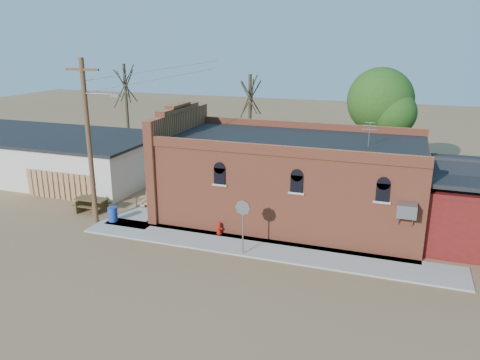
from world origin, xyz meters
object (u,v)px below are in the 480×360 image
(picnic_table, at_px, (92,203))
(trash_barrel, at_px, (113,214))
(stop_sign, at_px, (243,213))
(utility_pole, at_px, (90,139))
(brick_bar, at_px, (286,178))
(fire_hydrant, at_px, (219,228))

(picnic_table, bearing_deg, trash_barrel, -26.56)
(stop_sign, xyz_separation_m, picnic_table, (-10.43, 2.61, -1.62))
(picnic_table, bearing_deg, utility_pole, -45.92)
(brick_bar, height_order, fire_hydrant, brick_bar)
(trash_barrel, bearing_deg, picnic_table, 153.15)
(fire_hydrant, bearing_deg, stop_sign, -50.78)
(trash_barrel, distance_m, picnic_table, 2.47)
(fire_hydrant, xyz_separation_m, stop_sign, (1.94, -1.80, 1.75))
(stop_sign, bearing_deg, picnic_table, -170.82)
(brick_bar, distance_m, utility_pole, 10.96)
(fire_hydrant, xyz_separation_m, picnic_table, (-8.50, 0.82, 0.13))
(utility_pole, distance_m, picnic_table, 4.67)
(trash_barrel, xyz_separation_m, picnic_table, (-2.20, 1.11, 0.04))
(utility_pole, xyz_separation_m, trash_barrel, (0.84, 0.30, -4.28))
(fire_hydrant, bearing_deg, brick_bar, 46.50)
(trash_barrel, bearing_deg, brick_bar, 24.07)
(brick_bar, height_order, picnic_table, brick_bar)
(brick_bar, distance_m, picnic_table, 11.65)
(brick_bar, distance_m, fire_hydrant, 4.94)
(brick_bar, height_order, trash_barrel, brick_bar)
(fire_hydrant, distance_m, trash_barrel, 6.31)
(utility_pole, bearing_deg, trash_barrel, 19.55)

